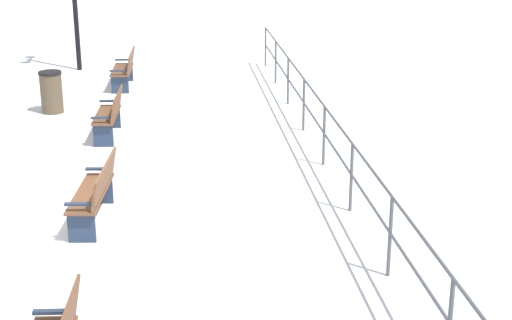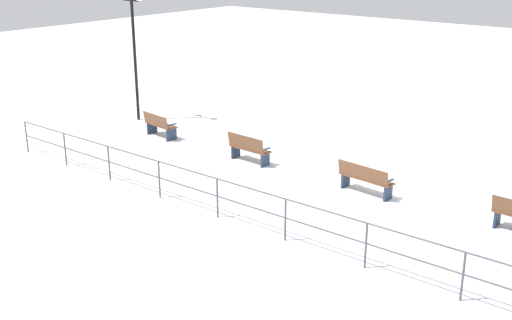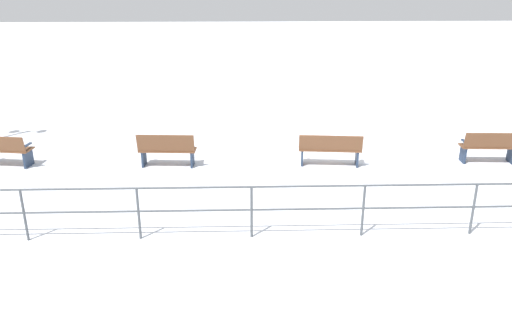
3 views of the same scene
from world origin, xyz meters
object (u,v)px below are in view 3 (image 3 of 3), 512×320
object	(u,v)px
bench_second	(489,146)
bench_fourth	(167,149)
bench_fifth	(3,150)
bench_third	(330,149)

from	to	relation	value
bench_second	bench_fourth	bearing A→B (deg)	93.03
bench_fourth	bench_fifth	world-z (taller)	bench_fourth
bench_fifth	bench_third	bearing A→B (deg)	-83.36
bench_second	bench_third	world-z (taller)	bench_second
bench_third	bench_fifth	bearing A→B (deg)	94.33
bench_fifth	bench_fourth	bearing A→B (deg)	-83.94
bench_fourth	bench_fifth	distance (m)	4.35
bench_second	bench_third	xyz separation A→B (m)	(-0.08, 4.34, 0.00)
bench_fourth	bench_fifth	size ratio (longest dim) A/B	1.03
bench_second	bench_fifth	bearing A→B (deg)	92.33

